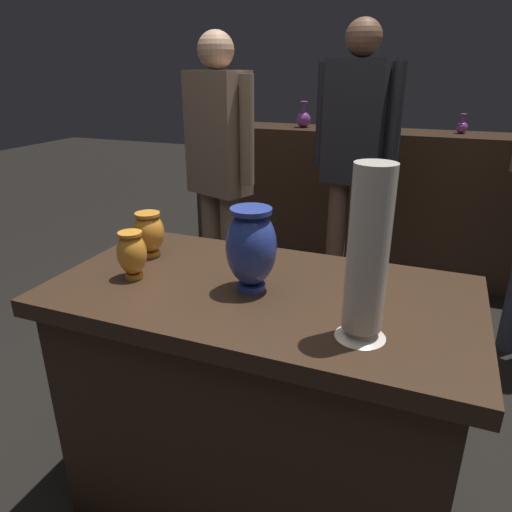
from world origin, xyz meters
name	(u,v)px	position (x,y,z in m)	size (l,w,h in m)	color
ground_plane	(260,495)	(0.00, 0.00, 0.00)	(14.00, 14.00, 0.00)	black
display_plinth	(260,401)	(0.00, 0.00, 0.40)	(1.20, 0.64, 0.80)	#382619
back_display_shelf	(371,202)	(0.00, 2.20, 0.49)	(2.60, 0.40, 0.99)	#382619
vase_centerpiece	(251,247)	(-0.02, -0.02, 0.93)	(0.14, 0.14, 0.24)	#2D429E
vase_tall_behind	(367,259)	(0.31, -0.16, 0.99)	(0.12, 0.12, 0.40)	silver
vase_left_accent	(132,253)	(-0.38, -0.07, 0.88)	(0.09, 0.09, 0.14)	orange
vase_right_accent	(149,232)	(-0.43, 0.10, 0.88)	(0.10, 0.10, 0.15)	orange
shelf_vase_left	(303,119)	(-0.52, 2.19, 1.05)	(0.10, 0.10, 0.18)	#7A388E
shelf_vase_right	(462,127)	(0.52, 2.24, 1.03)	(0.07, 0.07, 0.12)	#7A388E
shelf_vase_far_left	(234,115)	(-1.04, 2.15, 1.06)	(0.13, 0.13, 0.10)	silver
shelf_vase_center	(380,118)	(0.00, 2.24, 1.07)	(0.09, 0.09, 0.15)	gray
visitor_near_left	(219,166)	(-0.64, 1.07, 0.91)	(0.44, 0.28, 1.55)	#846B56
visitor_center_back	(355,154)	(-0.01, 1.44, 0.95)	(0.46, 0.24, 1.61)	brown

